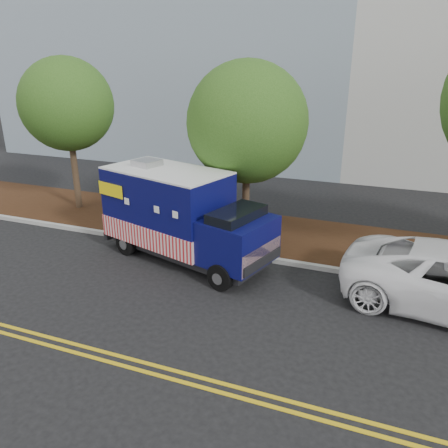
% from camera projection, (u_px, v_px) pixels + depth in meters
% --- Properties ---
extents(ground, '(120.00, 120.00, 0.00)m').
position_uv_depth(ground, '(224.00, 275.00, 13.27)').
color(ground, black).
rests_on(ground, ground).
extents(curb, '(120.00, 0.18, 0.15)m').
position_uv_depth(curb, '(239.00, 255.00, 14.46)').
color(curb, '#9E9E99').
rests_on(curb, ground).
extents(mulch_strip, '(120.00, 4.00, 0.15)m').
position_uv_depth(mulch_strip, '(257.00, 233.00, 16.30)').
color(mulch_strip, black).
rests_on(mulch_strip, ground).
extents(centerline_near, '(120.00, 0.10, 0.01)m').
position_uv_depth(centerline_near, '(150.00, 364.00, 9.38)').
color(centerline_near, gold).
rests_on(centerline_near, ground).
extents(centerline_far, '(120.00, 0.10, 0.01)m').
position_uv_depth(centerline_far, '(144.00, 371.00, 9.16)').
color(centerline_far, gold).
rests_on(centerline_far, ground).
extents(tree_a, '(3.69, 3.69, 6.31)m').
position_uv_depth(tree_a, '(67.00, 105.00, 17.37)').
color(tree_a, '#38281C').
rests_on(tree_a, ground).
extents(tree_b, '(4.11, 4.11, 6.20)m').
position_uv_depth(tree_b, '(247.00, 123.00, 14.69)').
color(tree_b, '#38281C').
rests_on(tree_b, ground).
extents(sign_post, '(0.06, 0.06, 2.40)m').
position_uv_depth(sign_post, '(201.00, 215.00, 14.76)').
color(sign_post, '#473828').
rests_on(sign_post, ground).
extents(food_truck, '(6.18, 3.67, 3.08)m').
position_uv_depth(food_truck, '(180.00, 217.00, 14.02)').
color(food_truck, black).
rests_on(food_truck, ground).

